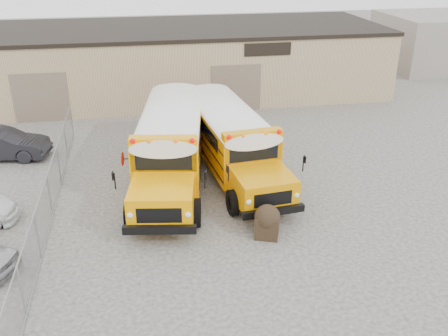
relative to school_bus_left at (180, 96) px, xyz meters
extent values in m
plane|color=#3D3B38|center=(-0.16, -12.62, -1.88)|extent=(120.00, 120.00, 0.00)
cube|color=#D1AE81|center=(-0.16, 7.38, 0.37)|extent=(30.00, 10.00, 4.50)
cube|color=black|center=(-0.16, 7.38, 2.67)|extent=(30.20, 10.20, 0.25)
cube|color=black|center=(5.84, 2.36, 2.02)|extent=(3.00, 0.08, 0.80)
cube|color=#6A5B4B|center=(-8.16, 2.36, -0.38)|extent=(3.20, 0.08, 3.00)
cube|color=#6A5B4B|center=(3.84, 2.36, -0.38)|extent=(3.20, 0.08, 3.00)
cylinder|color=gray|center=(-6.16, -15.62, -0.98)|extent=(0.07, 0.07, 1.80)
cylinder|color=gray|center=(-6.16, -12.62, -0.98)|extent=(0.07, 0.07, 1.80)
cylinder|color=gray|center=(-6.16, -9.62, -0.98)|extent=(0.07, 0.07, 1.80)
cylinder|color=gray|center=(-6.16, -6.62, -0.98)|extent=(0.07, 0.07, 1.80)
cylinder|color=gray|center=(-6.16, -3.62, -0.98)|extent=(0.07, 0.07, 1.80)
cylinder|color=gray|center=(-6.16, -0.62, -0.98)|extent=(0.07, 0.07, 1.80)
cylinder|color=gray|center=(-6.16, -9.62, -0.10)|extent=(0.05, 18.00, 0.05)
cylinder|color=gray|center=(-6.16, -9.62, -1.83)|extent=(0.05, 18.00, 0.05)
cube|color=gray|center=(-6.16, -9.62, -0.98)|extent=(0.02, 18.00, 1.70)
cube|color=gray|center=(23.84, 11.38, 0.32)|extent=(10.00, 8.00, 4.40)
cube|color=#FFA200|center=(0.08, 0.47, -0.19)|extent=(4.00, 8.63, 2.24)
cube|color=#FFA200|center=(-0.76, -4.81, -0.68)|extent=(2.75, 2.75, 1.26)
cube|color=black|center=(-0.57, -3.61, 0.44)|extent=(2.22, 0.41, 0.82)
cube|color=white|center=(0.08, 0.47, 1.09)|extent=(4.01, 8.71, 0.44)
cube|color=#FFA200|center=(-0.53, -3.36, 1.13)|extent=(2.73, 0.96, 0.39)
sphere|color=#E50705|center=(-1.70, -3.43, 1.26)|extent=(0.22, 0.22, 0.22)
sphere|color=#E50705|center=(0.56, -3.79, 1.26)|extent=(0.22, 0.22, 0.22)
sphere|color=orange|center=(-1.08, -3.53, 1.26)|extent=(0.22, 0.22, 0.22)
sphere|color=orange|center=(-0.06, -3.69, 1.26)|extent=(0.22, 0.22, 0.22)
cube|color=black|center=(-0.96, -6.09, -1.18)|extent=(2.68, 0.66, 0.31)
cube|color=black|center=(0.73, 4.64, -1.18)|extent=(2.68, 0.63, 0.31)
cube|color=black|center=(0.08, 0.47, -0.27)|extent=(4.01, 8.47, 0.07)
cube|color=black|center=(0.13, 0.80, 0.44)|extent=(3.82, 7.34, 0.68)
cylinder|color=black|center=(-2.03, -4.49, -1.31)|extent=(0.48, 1.17, 1.14)
cylinder|color=black|center=(0.54, -4.90, -1.31)|extent=(0.48, 1.17, 1.14)
cylinder|color=black|center=(-0.95, 2.32, -1.31)|extent=(0.48, 1.17, 1.14)
cylinder|color=black|center=(1.62, 1.91, -1.31)|extent=(0.48, 1.17, 1.14)
cylinder|color=#BF0505|center=(-2.20, -2.04, -0.05)|extent=(0.13, 0.61, 0.61)
cube|color=orange|center=(1.07, 0.47, -0.28)|extent=(3.43, 8.11, 2.12)
cube|color=orange|center=(1.62, -4.58, -0.74)|extent=(2.51, 2.51, 1.19)
cube|color=black|center=(1.49, -3.42, 0.32)|extent=(2.12, 0.29, 0.78)
cube|color=white|center=(1.07, 0.47, 0.94)|extent=(3.44, 8.19, 0.41)
cube|color=orange|center=(1.47, -3.19, 0.97)|extent=(2.58, 0.79, 0.37)
sphere|color=#E50705|center=(0.41, -3.54, 1.10)|extent=(0.21, 0.21, 0.21)
sphere|color=#E50705|center=(2.58, -3.31, 1.10)|extent=(0.21, 0.21, 0.21)
sphere|color=orange|center=(1.01, -3.48, 1.10)|extent=(0.21, 0.21, 0.21)
sphere|color=orange|center=(1.98, -3.37, 1.10)|extent=(0.21, 0.21, 0.21)
cube|color=black|center=(1.75, -5.79, -1.21)|extent=(2.55, 0.50, 0.29)
cube|color=black|center=(0.64, 4.44, -1.21)|extent=(2.55, 0.48, 0.29)
cube|color=black|center=(1.07, 0.47, -0.35)|extent=(3.45, 7.95, 0.06)
cube|color=black|center=(1.04, 0.78, 0.32)|extent=(3.32, 6.87, 0.64)
cylinder|color=black|center=(0.38, -4.60, -1.34)|extent=(0.40, 1.10, 1.08)
cylinder|color=black|center=(2.83, -4.33, -1.34)|extent=(0.40, 1.10, 1.08)
cylinder|color=black|center=(-0.33, 1.90, -1.34)|extent=(0.40, 1.10, 1.08)
cylinder|color=black|center=(2.13, 2.17, -1.34)|extent=(0.40, 1.10, 1.08)
cube|color=black|center=(2.01, -12.61, -1.44)|extent=(1.09, 1.04, 0.88)
sphere|color=black|center=(2.01, -12.61, -1.05)|extent=(0.96, 0.96, 0.96)
imported|color=black|center=(-9.40, -3.12, -1.11)|extent=(4.88, 2.33, 1.54)
camera|label=1|loc=(-2.40, -28.13, 8.42)|focal=40.00mm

